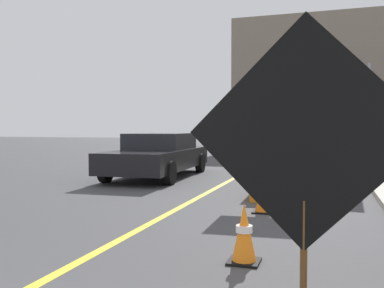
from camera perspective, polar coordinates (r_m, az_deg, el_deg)
name	(u,v)px	position (r m, az deg, el deg)	size (l,w,h in m)	color
lane_center_stripe	(166,215)	(7.58, -3.57, -9.59)	(0.14, 36.00, 0.01)	yellow
roadwork_sign	(305,139)	(2.97, 15.07, 0.61)	(1.63, 0.06, 2.33)	#593819
arrow_board_trailer	(278,175)	(9.66, 11.61, -4.21)	(1.60, 1.88, 2.70)	orange
box_truck	(315,123)	(16.11, 16.33, 2.73)	(2.81, 7.89, 3.13)	black
pickup_car	(159,155)	(13.39, -4.57, -1.47)	(2.32, 5.27, 1.38)	black
highway_guide_sign	(353,93)	(24.29, 21.01, 6.46)	(2.79, 0.19, 5.00)	gray
far_building_block	(343,88)	(33.30, 19.82, 7.18)	(14.81, 9.47, 9.06)	gray
traffic_cone_near_sign	(244,233)	(4.95, 7.10, -11.97)	(0.36, 0.36, 0.69)	black
traffic_cone_mid_lane	(263,197)	(7.83, 9.59, -7.14)	(0.36, 0.36, 0.58)	black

